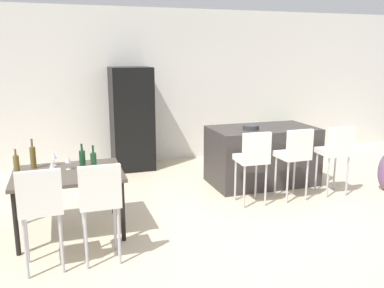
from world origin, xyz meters
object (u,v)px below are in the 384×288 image
(wine_glass_right, at_px, (54,156))
(potted_plant, at_px, (287,137))
(kitchen_island, at_px, (262,155))
(wine_bottle_middle, at_px, (17,167))
(refrigerator, at_px, (132,119))
(wine_bottle_end, at_px, (33,157))
(dining_chair_near, at_px, (40,203))
(bar_chair_left, at_px, (253,157))
(bar_chair_middle, at_px, (295,153))
(fruit_bowl, at_px, (251,127))
(wine_bottle_far, at_px, (82,158))
(wine_glass_near, at_px, (52,166))
(bar_chair_right, at_px, (336,149))
(wine_bottle_inner, at_px, (94,163))
(dining_chair_far, at_px, (100,197))
(wine_glass_left, at_px, (68,159))
(dining_table, at_px, (68,178))

(wine_glass_right, distance_m, potted_plant, 5.06)
(kitchen_island, relative_size, wine_bottle_middle, 5.00)
(refrigerator, bearing_deg, wine_bottle_end, -125.24)
(dining_chair_near, xyz_separation_m, wine_bottle_end, (-0.11, 1.15, 0.18))
(dining_chair_near, height_order, potted_plant, dining_chair_near)
(bar_chair_left, bearing_deg, refrigerator, 117.66)
(bar_chair_middle, bearing_deg, fruit_bowl, 113.85)
(wine_bottle_far, relative_size, refrigerator, 0.16)
(bar_chair_middle, distance_m, wine_glass_near, 3.27)
(kitchen_island, bearing_deg, wine_glass_near, -160.73)
(bar_chair_right, relative_size, refrigerator, 0.57)
(dining_chair_near, xyz_separation_m, wine_bottle_inner, (0.56, 0.70, 0.17))
(bar_chair_right, distance_m, dining_chair_far, 3.64)
(bar_chair_right, xyz_separation_m, wine_bottle_end, (-4.16, 0.17, 0.18))
(potted_plant, bearing_deg, wine_bottle_middle, -152.24)
(wine_bottle_inner, distance_m, refrigerator, 2.81)
(dining_chair_near, bearing_deg, kitchen_island, 29.10)
(wine_bottle_inner, bearing_deg, refrigerator, 71.32)
(wine_bottle_end, bearing_deg, refrigerator, 54.76)
(wine_glass_left, bearing_deg, dining_chair_far, -74.47)
(bar_chair_right, height_order, wine_bottle_middle, wine_bottle_middle)
(dining_chair_far, xyz_separation_m, wine_bottle_end, (-0.66, 1.15, 0.18))
(kitchen_island, bearing_deg, bar_chair_middle, -85.74)
(dining_table, relative_size, wine_bottle_end, 3.44)
(wine_glass_near, bearing_deg, bar_chair_left, 5.70)
(wine_glass_near, bearing_deg, dining_table, 37.83)
(dining_table, bearing_deg, refrigerator, 64.77)
(kitchen_island, relative_size, bar_chair_middle, 1.59)
(kitchen_island, distance_m, refrigerator, 2.44)
(dining_table, xyz_separation_m, wine_glass_left, (0.01, 0.11, 0.19))
(dining_chair_near, distance_m, wine_glass_left, 1.02)
(wine_glass_left, height_order, potted_plant, wine_glass_left)
(bar_chair_middle, relative_size, fruit_bowl, 4.16)
(kitchen_island, height_order, dining_table, kitchen_island)
(wine_glass_left, height_order, wine_glass_near, same)
(bar_chair_middle, bearing_deg, wine_bottle_far, 179.57)
(wine_glass_left, bearing_deg, wine_bottle_inner, -43.15)
(wine_glass_right, relative_size, potted_plant, 0.27)
(potted_plant, bearing_deg, wine_bottle_far, -150.90)
(dining_chair_near, bearing_deg, potted_plant, 35.66)
(bar_chair_left, relative_size, wine_glass_near, 6.03)
(wine_bottle_middle, height_order, wine_glass_near, wine_bottle_middle)
(wine_bottle_inner, bearing_deg, bar_chair_right, 4.55)
(bar_chair_middle, distance_m, wine_glass_left, 3.09)
(dining_table, xyz_separation_m, wine_bottle_end, (-0.38, 0.30, 0.20))
(dining_chair_far, xyz_separation_m, wine_bottle_middle, (-0.81, 0.76, 0.18))
(bar_chair_left, xyz_separation_m, dining_table, (-2.43, -0.13, -0.03))
(dining_table, relative_size, wine_bottle_middle, 3.69)
(bar_chair_middle, distance_m, dining_chair_far, 2.98)
(dining_table, distance_m, wine_bottle_inner, 0.37)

